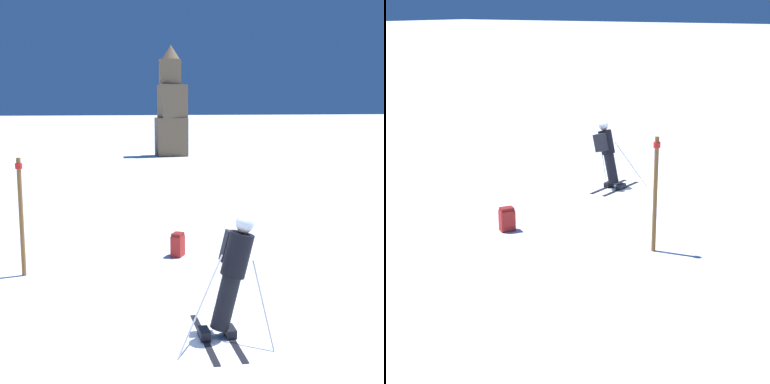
# 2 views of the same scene
# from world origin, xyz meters

# --- Properties ---
(ground_plane) EXTENTS (300.00, 300.00, 0.00)m
(ground_plane) POSITION_xyz_m (0.00, 0.00, 0.00)
(ground_plane) COLOR white
(skier) EXTENTS (1.29, 1.63, 1.74)m
(skier) POSITION_xyz_m (0.81, 0.02, 0.95)
(skier) COLOR black
(skier) RESTS_ON ground
(spare_backpack) EXTENTS (0.34, 0.37, 0.50)m
(spare_backpack) POSITION_xyz_m (0.77, 4.02, 0.24)
(spare_backpack) COLOR #AD231E
(spare_backpack) RESTS_ON ground
(trail_marker) EXTENTS (0.13, 0.13, 2.20)m
(trail_marker) POSITION_xyz_m (-2.26, 3.34, 1.20)
(trail_marker) COLOR brown
(trail_marker) RESTS_ON ground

